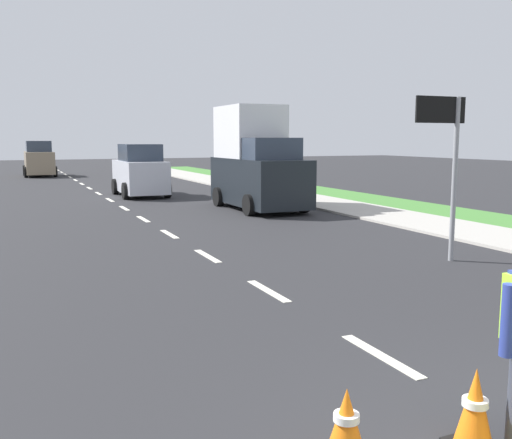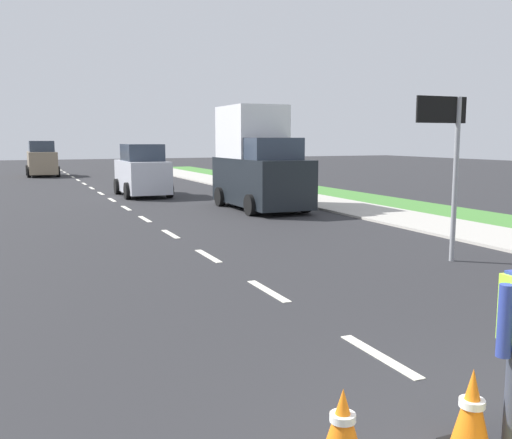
% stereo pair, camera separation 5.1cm
% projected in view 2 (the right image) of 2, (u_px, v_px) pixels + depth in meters
% --- Properties ---
extents(ground_plane, '(96.00, 96.00, 0.00)m').
position_uv_depth(ground_plane, '(111.00, 199.00, 23.07)').
color(ground_plane, '#28282B').
extents(sidewalk_right, '(2.40, 72.00, 0.14)m').
position_uv_depth(sidewalk_right, '(441.00, 227.00, 15.86)').
color(sidewalk_right, '#B2ADA3').
rests_on(sidewalk_right, ground).
extents(grass_verge_right, '(2.40, 72.00, 0.06)m').
position_uv_depth(grass_verge_right, '(506.00, 222.00, 16.80)').
color(grass_verge_right, '#478438').
rests_on(grass_verge_right, ground).
extents(lane_center_line, '(0.14, 46.40, 0.01)m').
position_uv_depth(lane_center_line, '(96.00, 191.00, 26.89)').
color(lane_center_line, silver).
rests_on(lane_center_line, ground).
extents(lane_direction_sign, '(1.16, 0.11, 3.20)m').
position_uv_depth(lane_direction_sign, '(447.00, 139.00, 11.00)').
color(lane_direction_sign, gray).
rests_on(lane_direction_sign, ground).
extents(traffic_cone_near, '(0.36, 0.36, 0.65)m').
position_uv_depth(traffic_cone_near, '(472.00, 409.00, 4.46)').
color(traffic_cone_near, black).
rests_on(traffic_cone_near, ground).
extents(traffic_cone_far, '(0.36, 0.36, 0.54)m').
position_uv_depth(traffic_cone_far, '(343.00, 423.00, 4.35)').
color(traffic_cone_far, black).
rests_on(traffic_cone_far, ground).
extents(delivery_truck, '(2.16, 4.60, 3.54)m').
position_uv_depth(delivery_truck, '(258.00, 162.00, 19.77)').
color(delivery_truck, black).
rests_on(delivery_truck, ground).
extents(car_oncoming_third, '(1.96, 3.84, 2.28)m').
position_uv_depth(car_oncoming_third, '(42.00, 160.00, 37.30)').
color(car_oncoming_third, gray).
rests_on(car_oncoming_third, ground).
extents(car_outgoing_far, '(1.92, 3.81, 2.19)m').
position_uv_depth(car_outgoing_far, '(142.00, 172.00, 24.30)').
color(car_outgoing_far, silver).
rests_on(car_outgoing_far, ground).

